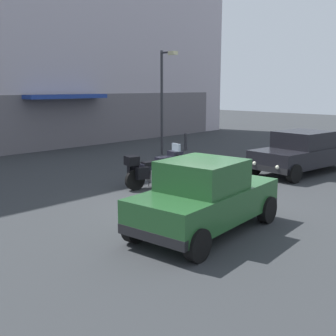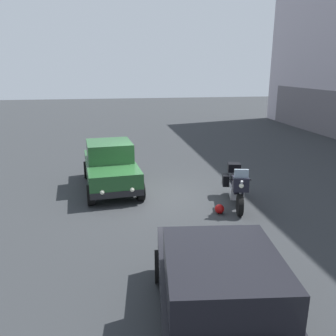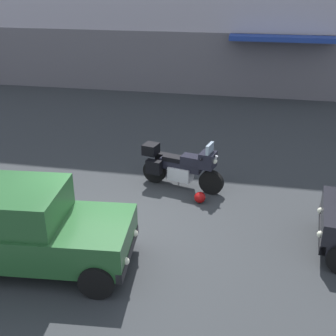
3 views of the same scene
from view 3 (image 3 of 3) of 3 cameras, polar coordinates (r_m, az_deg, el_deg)
name	(u,v)px [view 3 (image 3 of 3)]	position (r m, az deg, el deg)	size (l,w,h in m)	color
ground_plane	(114,231)	(9.69, -7.13, -8.24)	(80.00, 80.00, 0.00)	#2D3033
motorcycle	(181,166)	(11.20, 1.69, 0.29)	(2.23, 1.03, 1.36)	black
helmet	(200,197)	(10.68, 4.24, -3.91)	(0.28, 0.28, 0.28)	#990C0C
car_hatchback_near	(29,228)	(8.60, -17.97, -7.61)	(3.98, 2.10, 1.64)	#235128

